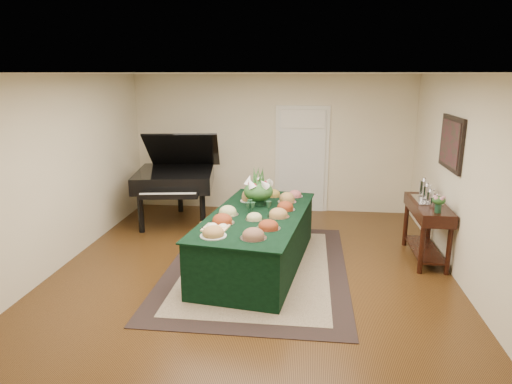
# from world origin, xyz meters

# --- Properties ---
(ground) EXTENTS (6.00, 6.00, 0.00)m
(ground) POSITION_xyz_m (0.00, 0.00, 0.00)
(ground) COLOR black
(ground) RESTS_ON ground
(area_rug) EXTENTS (2.52, 3.53, 0.01)m
(area_rug) POSITION_xyz_m (0.05, 0.02, 0.01)
(area_rug) COLOR black
(area_rug) RESTS_ON ground
(kitchen_doorway) EXTENTS (1.05, 0.07, 2.10)m
(kitchen_doorway) POSITION_xyz_m (0.60, 2.97, 1.02)
(kitchen_doorway) COLOR silver
(kitchen_doorway) RESTS_ON ground
(buffet_table) EXTENTS (1.62, 2.84, 0.78)m
(buffet_table) POSITION_xyz_m (0.04, 0.11, 0.39)
(buffet_table) COLOR black
(buffet_table) RESTS_ON ground
(food_platters) EXTENTS (1.21, 2.32, 0.15)m
(food_platters) POSITION_xyz_m (0.04, 0.10, 0.83)
(food_platters) COLOR silver
(food_platters) RESTS_ON buffet_table
(cutting_board) EXTENTS (0.34, 0.34, 0.10)m
(cutting_board) POSITION_xyz_m (-0.41, -0.56, 0.82)
(cutting_board) COLOR tan
(cutting_board) RESTS_ON buffet_table
(green_goblets) EXTENTS (0.36, 0.21, 0.18)m
(green_goblets) POSITION_xyz_m (0.00, 0.13, 0.87)
(green_goblets) COLOR #13311F
(green_goblets) RESTS_ON buffet_table
(floral_centerpiece) EXTENTS (0.46, 0.46, 0.46)m
(floral_centerpiece) POSITION_xyz_m (0.01, 0.56, 1.05)
(floral_centerpiece) COLOR #13311F
(floral_centerpiece) RESTS_ON buffet_table
(grand_piano) EXTENTS (1.64, 1.83, 1.70)m
(grand_piano) POSITION_xyz_m (-1.68, 1.94, 0.85)
(grand_piano) COLOR black
(grand_piano) RESTS_ON ground
(wicker_basket) EXTENTS (0.39, 0.39, 0.24)m
(wicker_basket) POSITION_xyz_m (-0.88, 1.22, 0.12)
(wicker_basket) COLOR #A07640
(wicker_basket) RESTS_ON ground
(mahogany_sideboard) EXTENTS (0.45, 1.28, 0.87)m
(mahogany_sideboard) POSITION_xyz_m (2.49, 0.65, 0.67)
(mahogany_sideboard) COLOR black
(mahogany_sideboard) RESTS_ON ground
(tea_service) EXTENTS (0.34, 0.74, 0.30)m
(tea_service) POSITION_xyz_m (2.50, 0.77, 0.98)
(tea_service) COLOR silver
(tea_service) RESTS_ON mahogany_sideboard
(pink_bouquet) EXTENTS (0.20, 0.20, 0.25)m
(pink_bouquet) POSITION_xyz_m (2.49, 0.18, 1.03)
(pink_bouquet) COLOR #13311F
(pink_bouquet) RESTS_ON mahogany_sideboard
(wall_painting) EXTENTS (0.05, 0.95, 0.75)m
(wall_painting) POSITION_xyz_m (2.72, 0.65, 1.75)
(wall_painting) COLOR black
(wall_painting) RESTS_ON ground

